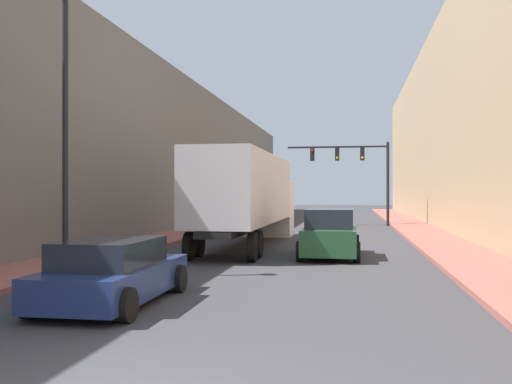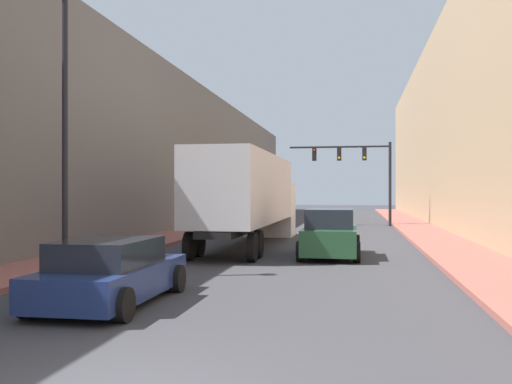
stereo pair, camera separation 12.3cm
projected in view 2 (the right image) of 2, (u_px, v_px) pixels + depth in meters
sidewalk_right at (419, 230)px, 34.68m from camera, size 2.62×80.00×0.15m
sidewalk_left at (211, 227)px, 36.93m from camera, size 2.62×80.00×0.15m
building_right at (494, 120)px, 33.94m from camera, size 6.00×80.00×13.26m
building_left at (148, 153)px, 37.67m from camera, size 6.00×80.00×9.85m
semi_truck at (251, 195)px, 24.83m from camera, size 2.49×13.69×3.89m
sedan_car at (111, 273)px, 11.93m from camera, size 2.10×4.46×1.37m
suv_car at (330, 234)px, 20.60m from camera, size 2.12×4.53×1.75m
traffic_signal_gantry at (361, 166)px, 39.83m from camera, size 7.09×0.35×5.84m
street_lamp at (65, 94)px, 15.50m from camera, size 0.44×0.44×8.01m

